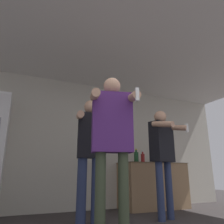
{
  "coord_description": "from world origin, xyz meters",
  "views": [
    {
      "loc": [
        -1.24,
        -1.22,
        0.68
      ],
      "look_at": [
        -0.27,
        0.98,
        1.36
      ],
      "focal_mm": 35.0,
      "sensor_mm": 36.0,
      "label": 1
    }
  ],
  "objects_px": {
    "person_spectator_back": "(90,148)",
    "bottle_green_wine": "(164,159)",
    "bottle_clear_vodka": "(136,157)",
    "person_woman_foreground": "(112,134)",
    "person_man_side": "(163,149)",
    "bottle_short_whiskey": "(143,158)"
  },
  "relations": [
    {
      "from": "person_spectator_back",
      "to": "bottle_green_wine",
      "type": "bearing_deg",
      "value": 23.66
    },
    {
      "from": "bottle_clear_vodka",
      "to": "person_woman_foreground",
      "type": "height_order",
      "value": "person_woman_foreground"
    },
    {
      "from": "bottle_clear_vodka",
      "to": "person_spectator_back",
      "type": "relative_size",
      "value": 0.16
    },
    {
      "from": "bottle_green_wine",
      "to": "person_spectator_back",
      "type": "xyz_separation_m",
      "value": [
        -1.94,
        -0.85,
        0.05
      ]
    },
    {
      "from": "person_man_side",
      "to": "bottle_clear_vodka",
      "type": "bearing_deg",
      "value": 86.13
    },
    {
      "from": "bottle_green_wine",
      "to": "person_man_side",
      "type": "relative_size",
      "value": 0.16
    },
    {
      "from": "bottle_short_whiskey",
      "to": "person_woman_foreground",
      "type": "xyz_separation_m",
      "value": [
        -1.46,
        -1.75,
        0.11
      ]
    },
    {
      "from": "bottle_green_wine",
      "to": "person_woman_foreground",
      "type": "height_order",
      "value": "person_woman_foreground"
    },
    {
      "from": "bottle_green_wine",
      "to": "bottle_clear_vodka",
      "type": "bearing_deg",
      "value": 180.0
    },
    {
      "from": "person_spectator_back",
      "to": "person_man_side",
      "type": "bearing_deg",
      "value": -6.26
    },
    {
      "from": "person_man_side",
      "to": "person_spectator_back",
      "type": "bearing_deg",
      "value": 173.74
    },
    {
      "from": "bottle_green_wine",
      "to": "bottle_short_whiskey",
      "type": "distance_m",
      "value": 0.53
    },
    {
      "from": "bottle_clear_vodka",
      "to": "person_man_side",
      "type": "relative_size",
      "value": 0.16
    },
    {
      "from": "bottle_short_whiskey",
      "to": "person_spectator_back",
      "type": "bearing_deg",
      "value": -149.01
    },
    {
      "from": "bottle_clear_vodka",
      "to": "person_woman_foreground",
      "type": "distance_m",
      "value": 2.18
    },
    {
      "from": "person_spectator_back",
      "to": "person_woman_foreground",
      "type": "bearing_deg",
      "value": -92.57
    },
    {
      "from": "bottle_green_wine",
      "to": "person_spectator_back",
      "type": "height_order",
      "value": "person_spectator_back"
    },
    {
      "from": "bottle_short_whiskey",
      "to": "person_man_side",
      "type": "distance_m",
      "value": 1.01
    },
    {
      "from": "bottle_green_wine",
      "to": "bottle_short_whiskey",
      "type": "height_order",
      "value": "bottle_green_wine"
    },
    {
      "from": "bottle_short_whiskey",
      "to": "person_woman_foreground",
      "type": "height_order",
      "value": "person_woman_foreground"
    },
    {
      "from": "bottle_green_wine",
      "to": "person_spectator_back",
      "type": "distance_m",
      "value": 2.12
    },
    {
      "from": "bottle_clear_vodka",
      "to": "person_man_side",
      "type": "distance_m",
      "value": 0.99
    }
  ]
}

